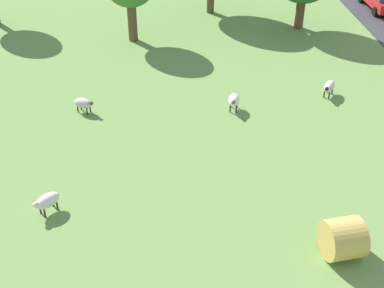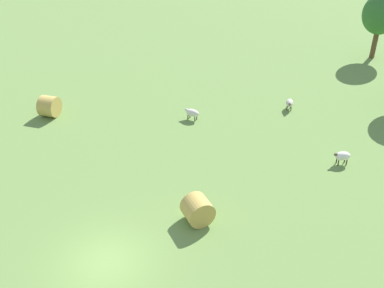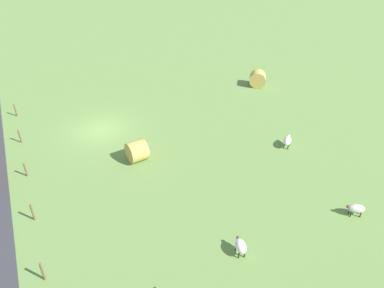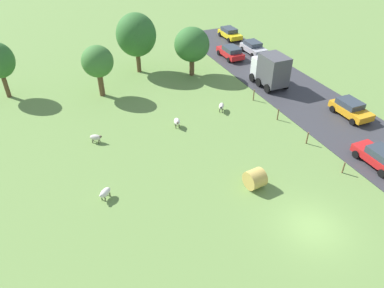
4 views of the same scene
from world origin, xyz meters
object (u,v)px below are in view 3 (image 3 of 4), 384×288
Objects in this scene: sheep_0 at (356,209)px; sheep_1 at (241,246)px; sheep_2 at (287,141)px; hay_bale_1 at (137,151)px; hay_bale_0 at (258,79)px.

sheep_1 is at bearing -3.39° from sheep_0.
hay_bale_1 is (10.30, -3.10, 0.20)m from sheep_2.
hay_bale_0 reaches higher than hay_bale_1.
sheep_0 is 7.39m from sheep_1.
hay_bale_0 is 15.44m from hay_bale_1.
sheep_1 is 10.65m from sheep_2.
sheep_0 is at bearing 132.47° from hay_bale_1.
hay_bale_0 is at bearing -155.39° from hay_bale_1.
hay_bale_0 is at bearing -111.41° from sheep_2.
hay_bale_0 is (-11.87, -16.41, 0.19)m from sheep_1.
hay_bale_0 is at bearing -104.95° from sheep_0.
sheep_1 is (7.37, -0.44, 0.06)m from sheep_0.
hay_bale_0 reaches higher than sheep_0.
hay_bale_1 is (9.53, -10.42, 0.22)m from sheep_0.
hay_bale_1 is at bearing 24.61° from hay_bale_0.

